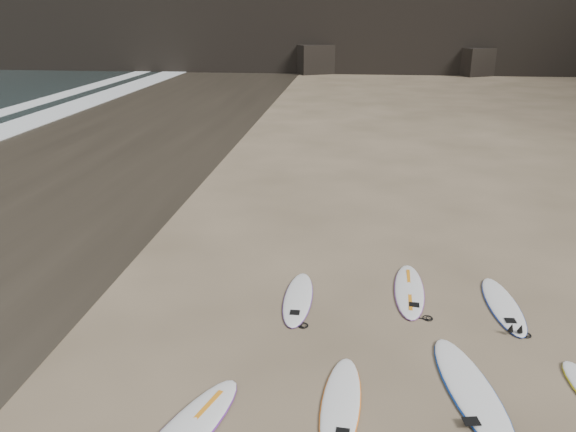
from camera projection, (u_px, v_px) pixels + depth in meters
name	position (u px, v px, depth m)	size (l,w,h in m)	color
ground	(486.00, 401.00, 8.27)	(240.00, 240.00, 0.00)	#897559
wet_sand	(27.00, 179.00, 18.99)	(12.00, 200.00, 0.01)	#383026
surfboard_1	(341.00, 403.00, 8.15)	(0.55, 2.28, 0.08)	white
surfboard_2	(471.00, 389.00, 8.44)	(0.67, 2.78, 0.10)	white
surfboard_5	(298.00, 298.00, 11.13)	(0.54, 2.24, 0.08)	white
surfboard_6	(409.00, 290.00, 11.44)	(0.58, 2.40, 0.09)	white
surfboard_7	(503.00, 305.00, 10.87)	(0.56, 2.31, 0.08)	white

